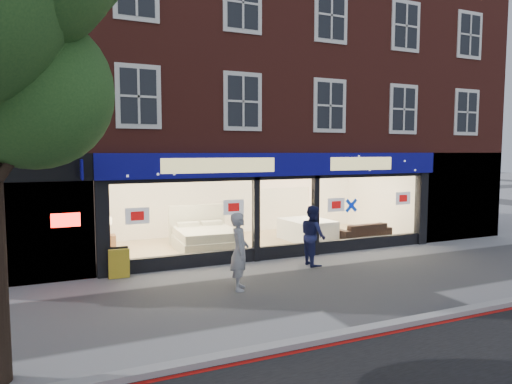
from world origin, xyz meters
TOP-DOWN VIEW (x-y plane):
  - ground at (0.00, 0.00)m, footprint 120.00×120.00m
  - kerb_line at (0.00, -3.10)m, footprint 60.00×0.10m
  - kerb_stone at (0.00, -2.90)m, footprint 60.00×0.25m
  - showroom_floor at (0.00, 5.25)m, footprint 11.00×4.50m
  - building at (-0.02, 6.93)m, footprint 19.00×8.26m
  - display_bed at (-2.09, 4.94)m, footprint 2.08×2.47m
  - bedside_table at (-5.10, 5.73)m, footprint 0.47×0.47m
  - mattress_stack at (1.80, 4.85)m, footprint 1.61×1.98m
  - sofa at (3.70, 4.09)m, footprint 2.17×0.91m
  - a_board at (-5.16, 2.70)m, footprint 0.56×0.38m
  - pedestrian_grey at (-2.60, 0.53)m, footprint 0.68×0.81m
  - pedestrian_blue at (0.27, 1.89)m, footprint 0.74×0.91m

SIDE VIEW (x-z plane):
  - ground at x=0.00m, z-range 0.00..0.00m
  - kerb_line at x=0.00m, z-range 0.00..0.01m
  - showroom_floor at x=0.00m, z-range 0.00..0.10m
  - kerb_stone at x=0.00m, z-range 0.00..0.12m
  - bedside_table at x=-5.10m, z-range 0.10..0.65m
  - sofa at x=3.70m, z-range 0.10..0.72m
  - a_board at x=-5.16m, z-range 0.00..0.83m
  - mattress_stack at x=1.80m, z-range 0.10..0.85m
  - display_bed at x=-2.09m, z-range -0.20..1.16m
  - pedestrian_blue at x=0.27m, z-range 0.00..1.77m
  - pedestrian_grey at x=-2.60m, z-range 0.00..1.88m
  - building at x=-0.02m, z-range 1.52..11.82m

